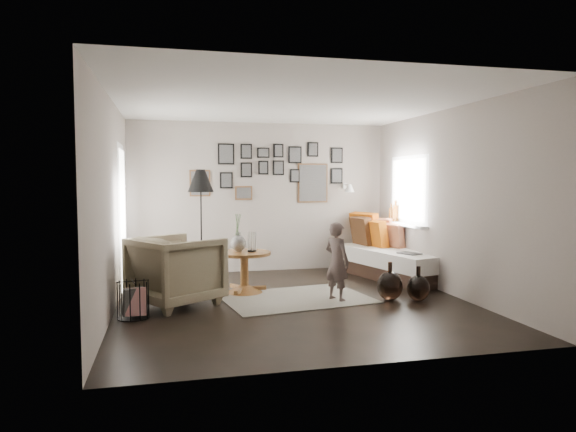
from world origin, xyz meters
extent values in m
plane|color=black|center=(0.00, 0.00, 0.00)|extent=(4.80, 4.80, 0.00)
plane|color=#9D9289|center=(0.00, 2.40, 1.30)|extent=(4.50, 0.00, 4.50)
plane|color=#9D9289|center=(0.00, -2.40, 1.30)|extent=(4.50, 0.00, 4.50)
plane|color=#9D9289|center=(-2.25, 0.00, 1.30)|extent=(0.00, 4.80, 4.80)
plane|color=#9D9289|center=(2.25, 0.00, 1.30)|extent=(0.00, 4.80, 4.80)
plane|color=white|center=(0.00, 0.00, 2.60)|extent=(4.80, 4.80, 0.00)
plane|color=white|center=(-2.23, 1.20, 1.05)|extent=(0.00, 2.14, 2.14)
plane|color=white|center=(-2.23, 1.20, 1.05)|extent=(0.00, 1.88, 1.88)
plane|color=white|center=(-2.23, 1.20, 1.05)|extent=(0.00, 1.93, 1.93)
plane|color=white|center=(2.23, 1.20, 1.45)|extent=(0.00, 1.30, 1.30)
plane|color=white|center=(2.23, 1.20, 1.45)|extent=(0.00, 1.14, 1.14)
cube|color=white|center=(2.17, 1.20, 0.88)|extent=(0.15, 1.32, 0.04)
cylinder|color=#8C4C14|center=(2.17, 1.55, 1.04)|extent=(0.10, 0.10, 0.28)
cylinder|color=#8C4C14|center=(2.17, 1.72, 1.01)|extent=(0.08, 0.08, 0.22)
cube|color=brown|center=(-1.05, 2.38, 1.55)|extent=(0.35, 0.03, 0.45)
cube|color=black|center=(-1.05, 2.37, 1.55)|extent=(0.30, 0.01, 0.40)
cube|color=black|center=(-0.60, 2.38, 2.05)|extent=(0.28, 0.03, 0.36)
cube|color=black|center=(-0.60, 2.37, 2.05)|extent=(0.23, 0.01, 0.31)
cube|color=black|center=(-0.60, 2.38, 1.60)|extent=(0.22, 0.03, 0.28)
cube|color=black|center=(-0.60, 2.37, 1.60)|extent=(0.17, 0.01, 0.23)
cube|color=black|center=(-0.25, 2.38, 2.10)|extent=(0.20, 0.03, 0.26)
cube|color=black|center=(-0.25, 2.37, 2.10)|extent=(0.15, 0.01, 0.21)
cube|color=black|center=(-0.25, 2.38, 1.78)|extent=(0.20, 0.03, 0.26)
cube|color=black|center=(-0.25, 2.37, 1.78)|extent=(0.15, 0.01, 0.21)
cube|color=black|center=(0.05, 2.38, 2.08)|extent=(0.22, 0.03, 0.18)
cube|color=black|center=(0.05, 2.37, 2.08)|extent=(0.17, 0.01, 0.13)
cube|color=black|center=(0.05, 2.38, 1.82)|extent=(0.18, 0.03, 0.24)
cube|color=black|center=(0.05, 2.37, 1.82)|extent=(0.13, 0.01, 0.19)
cube|color=black|center=(0.32, 2.38, 2.12)|extent=(0.18, 0.03, 0.24)
cube|color=black|center=(0.32, 2.37, 2.12)|extent=(0.13, 0.01, 0.19)
cube|color=black|center=(0.32, 2.38, 1.82)|extent=(0.20, 0.03, 0.26)
cube|color=black|center=(0.32, 2.37, 1.82)|extent=(0.15, 0.01, 0.21)
cube|color=black|center=(0.62, 2.38, 2.05)|extent=(0.24, 0.03, 0.30)
cube|color=black|center=(0.62, 2.37, 2.05)|extent=(0.19, 0.01, 0.25)
cube|color=black|center=(0.62, 2.38, 1.68)|extent=(0.18, 0.03, 0.24)
cube|color=black|center=(0.62, 2.37, 1.68)|extent=(0.13, 0.01, 0.19)
cube|color=brown|center=(0.95, 2.38, 1.55)|extent=(0.55, 0.03, 0.70)
cube|color=black|center=(0.95, 2.37, 1.55)|extent=(0.50, 0.01, 0.65)
cube|color=black|center=(0.95, 2.38, 2.15)|extent=(0.20, 0.03, 0.26)
cube|color=black|center=(0.95, 2.37, 2.15)|extent=(0.15, 0.01, 0.21)
cube|color=black|center=(1.40, 2.38, 2.05)|extent=(0.22, 0.03, 0.28)
cube|color=black|center=(1.40, 2.37, 2.05)|extent=(0.17, 0.01, 0.23)
cube|color=black|center=(1.40, 2.38, 1.68)|extent=(0.22, 0.03, 0.28)
cube|color=black|center=(1.40, 2.37, 1.68)|extent=(0.17, 0.01, 0.23)
cube|color=brown|center=(-0.30, 2.38, 1.38)|extent=(0.30, 0.03, 0.24)
cube|color=black|center=(-0.30, 2.37, 1.38)|extent=(0.25, 0.01, 0.19)
cube|color=white|center=(1.55, 2.37, 1.50)|extent=(0.06, 0.04, 0.10)
cylinder|color=white|center=(1.55, 2.25, 1.52)|extent=(0.02, 0.24, 0.02)
cone|color=white|center=(1.55, 2.12, 1.46)|extent=(0.18, 0.18, 0.14)
cube|color=beige|center=(0.08, 0.16, 0.01)|extent=(2.11, 1.63, 0.01)
cone|color=brown|center=(-0.55, 0.67, 0.05)|extent=(0.56, 0.56, 0.11)
cylinder|color=brown|center=(-0.55, 0.67, 0.30)|extent=(0.12, 0.12, 0.43)
cylinder|color=brown|center=(-0.55, 0.67, 0.57)|extent=(0.75, 0.75, 0.04)
ellipsoid|color=black|center=(-0.63, 0.69, 0.71)|extent=(0.21, 0.21, 0.24)
cylinder|color=black|center=(-0.63, 0.69, 0.85)|extent=(0.06, 0.06, 0.04)
cylinder|color=black|center=(-0.44, 0.67, 0.60)|extent=(0.13, 0.13, 0.02)
cube|color=black|center=(2.00, 1.22, 0.12)|extent=(1.31, 2.15, 0.23)
cube|color=silver|center=(2.00, 1.22, 0.35)|extent=(1.39, 2.22, 0.25)
cube|color=#B94F0A|center=(2.02, 2.04, 0.74)|extent=(0.45, 0.64, 0.59)
cube|color=#402514|center=(1.87, 1.94, 0.71)|extent=(0.31, 0.56, 0.52)
cube|color=maroon|center=(2.15, 1.77, 0.70)|extent=(0.47, 0.55, 0.50)
cube|color=#B94F0A|center=(1.94, 1.62, 0.69)|extent=(0.31, 0.52, 0.48)
cube|color=maroon|center=(2.11, 1.43, 0.67)|extent=(0.39, 0.49, 0.44)
cube|color=black|center=(2.00, 0.67, 0.48)|extent=(0.34, 0.38, 0.02)
imported|color=#70654B|center=(-1.50, 0.17, 0.45)|extent=(1.35, 1.34, 0.90)
cube|color=white|center=(-1.47, 0.22, 0.48)|extent=(0.56, 0.57, 0.18)
cylinder|color=black|center=(-1.08, 1.73, 0.01)|extent=(0.28, 0.28, 0.03)
cylinder|color=black|center=(-1.08, 1.73, 0.79)|extent=(0.02, 0.02, 1.57)
cone|color=black|center=(-1.08, 1.73, 1.59)|extent=(0.41, 0.41, 0.35)
cube|color=black|center=(-2.00, -0.35, 0.20)|extent=(0.26, 0.21, 0.33)
cube|color=white|center=(-1.97, -0.37, 0.20)|extent=(0.24, 0.09, 0.33)
ellipsoid|color=black|center=(1.27, -0.23, 0.20)|extent=(0.34, 0.34, 0.39)
cylinder|color=black|center=(1.27, -0.23, 0.45)|extent=(0.06, 0.06, 0.12)
ellipsoid|color=black|center=(1.62, -0.35, 0.17)|extent=(0.30, 0.30, 0.35)
cylinder|color=black|center=(1.62, -0.35, 0.41)|extent=(0.06, 0.06, 0.12)
imported|color=brown|center=(0.58, -0.06, 0.52)|extent=(0.41, 0.46, 1.05)
camera|label=1|loc=(-1.59, -6.48, 1.60)|focal=32.00mm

